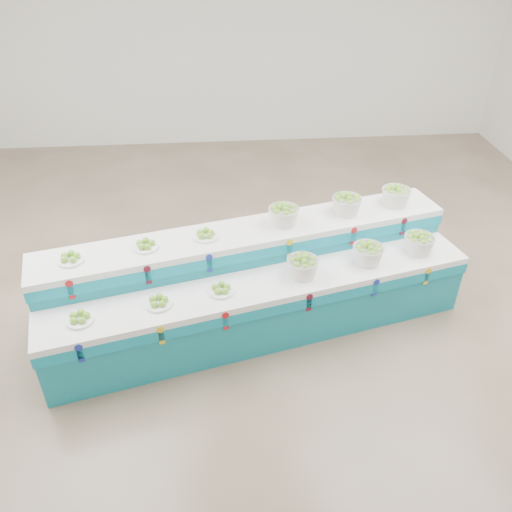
% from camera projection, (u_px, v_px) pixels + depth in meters
% --- Properties ---
extents(ground, '(10.00, 10.00, 0.00)m').
position_uv_depth(ground, '(255.00, 301.00, 6.08)').
color(ground, brown).
rests_on(ground, ground).
extents(back_wall, '(10.00, 0.00, 10.00)m').
position_uv_depth(back_wall, '(231.00, 33.00, 9.06)').
color(back_wall, silver).
rests_on(back_wall, ground).
extents(display_stand, '(4.63, 2.19, 1.02)m').
position_uv_depth(display_stand, '(256.00, 284.00, 5.52)').
color(display_stand, teal).
rests_on(display_stand, ground).
extents(plate_lower_left, '(0.31, 0.31, 0.09)m').
position_uv_depth(plate_lower_left, '(79.00, 317.00, 4.68)').
color(plate_lower_left, white).
rests_on(plate_lower_left, display_stand).
extents(plate_lower_mid, '(0.31, 0.31, 0.09)m').
position_uv_depth(plate_lower_mid, '(158.00, 301.00, 4.87)').
color(plate_lower_mid, white).
rests_on(plate_lower_mid, display_stand).
extents(plate_lower_right, '(0.31, 0.31, 0.09)m').
position_uv_depth(plate_lower_right, '(221.00, 288.00, 5.04)').
color(plate_lower_right, white).
rests_on(plate_lower_right, display_stand).
extents(basket_lower_left, '(0.39, 0.39, 0.23)m').
position_uv_depth(basket_lower_left, '(303.00, 266.00, 5.23)').
color(basket_lower_left, silver).
rests_on(basket_lower_left, display_stand).
extents(basket_lower_mid, '(0.39, 0.39, 0.23)m').
position_uv_depth(basket_lower_mid, '(368.00, 253.00, 5.42)').
color(basket_lower_mid, silver).
rests_on(basket_lower_mid, display_stand).
extents(basket_lower_right, '(0.39, 0.39, 0.23)m').
position_uv_depth(basket_lower_right, '(419.00, 243.00, 5.59)').
color(basket_lower_right, silver).
rests_on(basket_lower_right, display_stand).
extents(plate_upper_left, '(0.31, 0.31, 0.09)m').
position_uv_depth(plate_upper_left, '(70.00, 257.00, 4.95)').
color(plate_upper_left, white).
rests_on(plate_upper_left, display_stand).
extents(plate_upper_mid, '(0.31, 0.31, 0.09)m').
position_uv_depth(plate_upper_mid, '(145.00, 244.00, 5.14)').
color(plate_upper_mid, white).
rests_on(plate_upper_mid, display_stand).
extents(plate_upper_right, '(0.31, 0.31, 0.09)m').
position_uv_depth(plate_upper_right, '(205.00, 234.00, 5.30)').
color(plate_upper_right, white).
rests_on(plate_upper_right, display_stand).
extents(basket_upper_left, '(0.39, 0.39, 0.23)m').
position_uv_depth(basket_upper_left, '(284.00, 215.00, 5.49)').
color(basket_upper_left, silver).
rests_on(basket_upper_left, display_stand).
extents(basket_upper_mid, '(0.39, 0.39, 0.23)m').
position_uv_depth(basket_upper_mid, '(347.00, 204.00, 5.69)').
color(basket_upper_mid, silver).
rests_on(basket_upper_mid, display_stand).
extents(basket_upper_right, '(0.39, 0.39, 0.23)m').
position_uv_depth(basket_upper_right, '(396.00, 195.00, 5.85)').
color(basket_upper_right, silver).
rests_on(basket_upper_right, display_stand).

